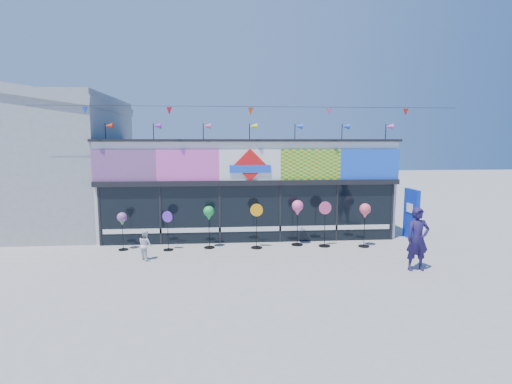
{
  "coord_description": "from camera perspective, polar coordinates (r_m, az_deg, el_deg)",
  "views": [
    {
      "loc": [
        -1.05,
        -12.1,
        4.06
      ],
      "look_at": [
        0.12,
        2.0,
        2.22
      ],
      "focal_mm": 28.0,
      "sensor_mm": 36.0,
      "label": 1
    }
  ],
  "objects": [
    {
      "name": "spinner_5",
      "position": [
        15.51,
        9.81,
        -4.36
      ],
      "size": [
        0.49,
        0.44,
        1.74
      ],
      "color": "black",
      "rests_on": "ground"
    },
    {
      "name": "child",
      "position": [
        14.21,
        -15.51,
        -7.29
      ],
      "size": [
        0.54,
        0.58,
        1.04
      ],
      "primitive_type": "imported",
      "rotation": [
        0.0,
        0.0,
        2.23
      ],
      "color": "white",
      "rests_on": "ground"
    },
    {
      "name": "spinner_6",
      "position": [
        15.71,
        15.31,
        -2.79
      ],
      "size": [
        0.43,
        0.43,
        1.68
      ],
      "color": "black",
      "rests_on": "ground"
    },
    {
      "name": "spinner_2",
      "position": [
        15.1,
        -6.75,
        -3.2
      ],
      "size": [
        0.41,
        0.41,
        1.61
      ],
      "color": "black",
      "rests_on": "ground"
    },
    {
      "name": "ground",
      "position": [
        12.81,
        0.22,
        -11.06
      ],
      "size": [
        80.0,
        80.0,
        0.0
      ],
      "primitive_type": "plane",
      "color": "gray",
      "rests_on": "ground"
    },
    {
      "name": "kite_shop",
      "position": [
        18.18,
        -1.39,
        1.07
      ],
      "size": [
        16.0,
        5.7,
        5.31
      ],
      "color": "silver",
      "rests_on": "ground"
    },
    {
      "name": "neighbour_building",
      "position": [
        21.11,
        -29.9,
        4.11
      ],
      "size": [
        8.18,
        7.2,
        6.87
      ],
      "color": "#9C9EA1",
      "rests_on": "ground"
    },
    {
      "name": "spinner_0",
      "position": [
        15.55,
        -18.58,
        -3.81
      ],
      "size": [
        0.36,
        0.36,
        1.42
      ],
      "color": "black",
      "rests_on": "ground"
    },
    {
      "name": "blue_sign",
      "position": [
        17.66,
        21.31,
        -2.94
      ],
      "size": [
        0.21,
        1.04,
        2.07
      ],
      "rotation": [
        0.0,
        0.0,
        0.04
      ],
      "color": "#0B2BB0",
      "rests_on": "ground"
    },
    {
      "name": "spinner_4",
      "position": [
        15.47,
        5.95,
        -2.46
      ],
      "size": [
        0.45,
        0.45,
        1.77
      ],
      "color": "black",
      "rests_on": "ground"
    },
    {
      "name": "spinner_3",
      "position": [
        15.05,
        0.09,
        -4.7
      ],
      "size": [
        0.47,
        0.43,
        1.7
      ],
      "color": "black",
      "rests_on": "ground"
    },
    {
      "name": "adult_man",
      "position": [
        13.5,
        22.09,
        -6.25
      ],
      "size": [
        0.74,
        0.5,
        1.99
      ],
      "primitive_type": "imported",
      "rotation": [
        0.0,
        0.0,
        0.03
      ],
      "color": "#1D1440",
      "rests_on": "ground"
    },
    {
      "name": "spinner_1",
      "position": [
        15.14,
        -12.49,
        -5.28
      ],
      "size": [
        0.39,
        0.37,
        1.47
      ],
      "color": "black",
      "rests_on": "ground"
    }
  ]
}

